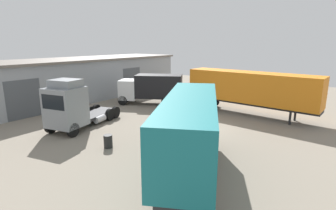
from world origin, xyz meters
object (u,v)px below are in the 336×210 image
object	(u,v)px
container_trailer_blue	(190,127)
container_trailer_yellow	(250,88)
box_truck_white	(152,88)
gravel_pile	(195,91)
oil_drum	(108,141)
tractor_unit_grey	(71,107)
traffic_cone	(182,131)

from	to	relation	value
container_trailer_blue	container_trailer_yellow	bearing A→B (deg)	159.89
box_truck_white	gravel_pile	xyz separation A→B (m)	(5.80, -2.34, -0.97)
oil_drum	container_trailer_yellow	bearing A→B (deg)	-19.37
box_truck_white	gravel_pile	bearing A→B (deg)	-140.31
tractor_unit_grey	box_truck_white	size ratio (longest dim) A/B	0.96
oil_drum	traffic_cone	world-z (taller)	oil_drum
oil_drum	traffic_cone	size ratio (longest dim) A/B	1.60
gravel_pile	oil_drum	size ratio (longest dim) A/B	4.33
tractor_unit_grey	container_trailer_blue	distance (m)	11.39
tractor_unit_grey	traffic_cone	world-z (taller)	tractor_unit_grey
container_trailer_yellow	traffic_cone	xyz separation A→B (m)	(-8.53, 2.21, -2.38)
box_truck_white	gravel_pile	size ratio (longest dim) A/B	1.93
tractor_unit_grey	gravel_pile	size ratio (longest dim) A/B	1.85
oil_drum	box_truck_white	bearing A→B (deg)	26.25
container_trailer_yellow	oil_drum	world-z (taller)	container_trailer_yellow
tractor_unit_grey	gravel_pile	world-z (taller)	tractor_unit_grey
container_trailer_yellow	container_trailer_blue	distance (m)	13.72
container_trailer_blue	oil_drum	xyz separation A→B (m)	(0.03, 6.32, -2.21)
box_truck_white	oil_drum	size ratio (longest dim) A/B	8.35
tractor_unit_grey	oil_drum	distance (m)	5.30
gravel_pile	traffic_cone	world-z (taller)	gravel_pile
gravel_pile	tractor_unit_grey	bearing A→B (deg)	174.70
gravel_pile	oil_drum	xyz separation A→B (m)	(-17.55, -3.46, -0.49)
tractor_unit_grey	container_trailer_yellow	bearing A→B (deg)	130.05
box_truck_white	traffic_cone	size ratio (longest dim) A/B	13.36
container_trailer_blue	box_truck_white	xyz separation A→B (m)	(11.79, 12.12, -0.75)
box_truck_white	oil_drum	world-z (taller)	box_truck_white
container_trailer_yellow	box_truck_white	xyz separation A→B (m)	(-1.84, 10.58, -0.74)
tractor_unit_grey	container_trailer_yellow	world-z (taller)	container_trailer_yellow
tractor_unit_grey	container_trailer_blue	size ratio (longest dim) A/B	0.71
container_trailer_yellow	traffic_cone	distance (m)	9.13
container_trailer_blue	gravel_pile	xyz separation A→B (m)	(17.59, 9.78, -1.72)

